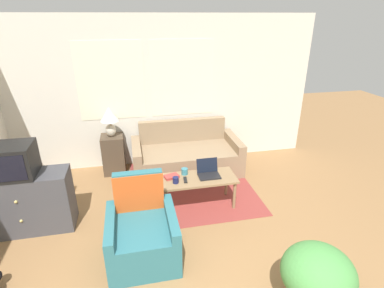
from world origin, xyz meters
The scene contains 15 objects.
wall_back centered at (0.00, 3.76, 1.31)m, with size 5.84×0.06×2.60m.
rug centered at (0.47, 2.70, 0.00)m, with size 1.91×2.00×0.01m.
couch centered at (0.50, 3.29, 0.26)m, with size 1.85×0.91×0.84m.
armchair centered at (-0.38, 1.35, 0.28)m, with size 0.76×0.78×0.93m.
tv_dresser centered at (-1.80, 2.12, 0.39)m, with size 1.14×0.45×0.78m.
television centered at (-1.80, 2.12, 0.98)m, with size 0.47×0.44×0.40m.
side_table centered at (-0.75, 3.47, 0.34)m, with size 0.37×0.37×0.68m.
table_lamp centered at (-0.75, 3.47, 1.00)m, with size 0.30×0.30×0.50m.
coffee_table centered at (0.47, 2.17, 0.40)m, with size 1.06×0.47×0.46m.
laptop centered at (0.62, 2.21, 0.51)m, with size 0.30×0.26×0.22m.
cup_navy centered at (0.13, 2.10, 0.50)m, with size 0.08×0.08×0.09m.
cup_yellow centered at (0.29, 2.31, 0.50)m, with size 0.09×0.09×0.09m.
book_red centered at (0.09, 2.25, 0.47)m, with size 0.22×0.18×0.04m.
tv_remote centered at (0.27, 2.13, 0.47)m, with size 0.06×0.15×0.02m.
potted_plant centered at (1.14, 0.32, 0.41)m, with size 0.66×0.66×0.68m.
Camera 1 is at (-0.39, -1.41, 2.57)m, focal length 28.00 mm.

